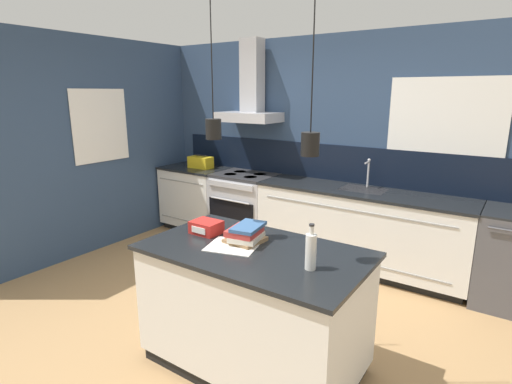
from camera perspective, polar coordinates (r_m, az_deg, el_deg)
ground_plane at (r=3.70m, az=-3.85°, el=-17.80°), size 16.00×16.00×0.00m
wall_back at (r=4.93m, az=9.78°, el=6.94°), size 5.60×2.45×2.60m
wall_left at (r=5.44m, az=-20.09°, el=6.42°), size 0.08×3.80×2.60m
counter_run_left at (r=5.86m, az=-8.44°, el=-0.80°), size 0.94×0.64×0.91m
counter_run_sink at (r=4.63m, az=14.52°, el=-5.13°), size 2.35×0.64×1.24m
oven_range at (r=5.32m, az=-1.57°, el=-2.23°), size 0.80×0.66×0.91m
kitchen_island at (r=2.95m, az=-0.27°, el=-16.24°), size 1.54×0.89×0.91m
bottle_on_island at (r=2.44m, az=7.84°, el=-8.30°), size 0.07×0.07×0.29m
book_stack at (r=2.84m, az=-1.47°, el=-6.03°), size 0.27×0.30×0.13m
red_supply_box at (r=3.06m, az=-7.12°, el=-5.00°), size 0.22×0.18×0.09m
paper_pile at (r=2.80m, az=-3.37°, el=-7.73°), size 0.40×0.37×0.01m
yellow_toolbox at (r=5.68m, az=-7.92°, el=4.23°), size 0.34×0.18×0.19m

